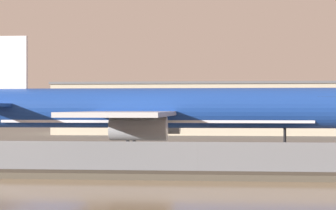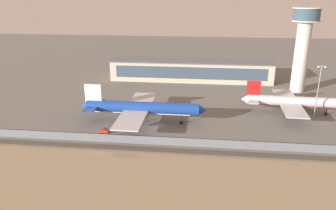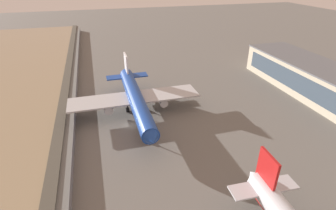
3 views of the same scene
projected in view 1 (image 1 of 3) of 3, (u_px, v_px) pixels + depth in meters
ground_plane at (205, 159)px, 73.30m from camera, size 500.00×500.00×0.00m
shoreline_seawall at (194, 176)px, 52.90m from camera, size 320.00×3.00×0.50m
perimeter_fence at (197, 158)px, 57.38m from camera, size 280.00×0.10×2.75m
cargo_jet_blue at (150, 110)px, 76.60m from camera, size 48.13×40.85×14.41m
baggage_tug at (29, 157)px, 66.04m from camera, size 3.29×1.79×1.80m
terminal_building at (262, 108)px, 140.21m from camera, size 88.35×18.39×11.07m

